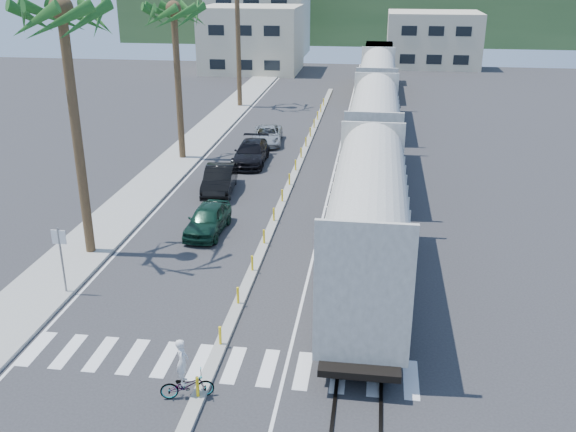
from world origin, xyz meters
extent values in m
plane|color=#28282B|center=(0.00, 0.00, 0.00)|extent=(140.00, 140.00, 0.00)
cube|color=gray|center=(-8.50, 25.00, 0.07)|extent=(3.00, 90.00, 0.15)
cube|color=black|center=(4.28, 28.00, 0.03)|extent=(0.12, 100.00, 0.06)
cube|color=black|center=(5.72, 28.00, 0.03)|extent=(0.12, 100.00, 0.06)
cube|color=gray|center=(0.00, 20.00, 0.07)|extent=(0.45, 60.00, 0.15)
cylinder|color=yellow|center=(0.00, -4.00, 0.50)|extent=(0.10, 0.10, 0.70)
cylinder|color=yellow|center=(0.00, -1.00, 0.50)|extent=(0.10, 0.10, 0.70)
cylinder|color=yellow|center=(0.00, 2.00, 0.50)|extent=(0.10, 0.10, 0.70)
cylinder|color=yellow|center=(0.00, 5.00, 0.50)|extent=(0.10, 0.10, 0.70)
cylinder|color=yellow|center=(0.00, 8.00, 0.50)|extent=(0.10, 0.10, 0.70)
cylinder|color=yellow|center=(0.00, 11.00, 0.50)|extent=(0.10, 0.10, 0.70)
cylinder|color=yellow|center=(0.00, 14.00, 0.50)|extent=(0.10, 0.10, 0.70)
cylinder|color=yellow|center=(0.00, 17.00, 0.50)|extent=(0.10, 0.10, 0.70)
cylinder|color=yellow|center=(0.00, 20.00, 0.50)|extent=(0.10, 0.10, 0.70)
cylinder|color=yellow|center=(0.00, 23.00, 0.50)|extent=(0.10, 0.10, 0.70)
cylinder|color=yellow|center=(0.00, 26.00, 0.50)|extent=(0.10, 0.10, 0.70)
cylinder|color=yellow|center=(0.00, 29.00, 0.50)|extent=(0.10, 0.10, 0.70)
cylinder|color=yellow|center=(0.00, 32.00, 0.50)|extent=(0.10, 0.10, 0.70)
cylinder|color=yellow|center=(0.00, 35.00, 0.50)|extent=(0.10, 0.10, 0.70)
cylinder|color=yellow|center=(0.00, 38.00, 0.50)|extent=(0.10, 0.10, 0.70)
cylinder|color=yellow|center=(0.00, 41.00, 0.50)|extent=(0.10, 0.10, 0.70)
cube|color=silver|center=(0.00, -2.00, 0.01)|extent=(14.00, 2.20, 0.01)
cube|color=silver|center=(-6.80, 25.00, 0.00)|extent=(0.12, 90.00, 0.01)
cube|color=silver|center=(2.50, 25.00, 0.00)|extent=(0.12, 90.00, 0.01)
cube|color=#A4A296|center=(5.00, 3.62, 2.70)|extent=(3.00, 12.88, 3.40)
cylinder|color=#A4A296|center=(5.00, 3.62, 4.40)|extent=(2.90, 12.58, 2.90)
cube|color=black|center=(5.00, 3.62, 0.50)|extent=(2.60, 12.88, 1.00)
cube|color=#A4A296|center=(5.00, 18.62, 2.70)|extent=(3.00, 12.88, 3.40)
cylinder|color=#A4A296|center=(5.00, 18.62, 4.40)|extent=(2.90, 12.58, 2.90)
cube|color=black|center=(5.00, 18.62, 0.50)|extent=(2.60, 12.88, 1.00)
cube|color=#A4A296|center=(5.00, 33.62, 2.70)|extent=(3.00, 12.88, 3.40)
cylinder|color=#A4A296|center=(5.00, 33.62, 4.40)|extent=(2.90, 12.58, 2.90)
cube|color=black|center=(5.00, 33.62, 0.50)|extent=(2.60, 12.88, 1.00)
cube|color=#4C4C4F|center=(5.00, 49.62, 1.05)|extent=(3.00, 17.00, 0.50)
cube|color=#B89312|center=(5.00, 48.62, 2.60)|extent=(2.70, 12.24, 2.60)
cube|color=#B89312|center=(5.00, 55.40, 2.90)|extent=(3.00, 3.74, 3.20)
cube|color=black|center=(5.00, 49.62, 0.45)|extent=(2.60, 13.60, 0.90)
cylinder|color=brown|center=(-8.00, 6.00, 5.50)|extent=(0.44, 0.44, 11.00)
sphere|color=#1A541D|center=(-8.00, 6.00, 11.15)|extent=(3.20, 3.20, 3.20)
cylinder|color=brown|center=(-8.30, 22.00, 5.00)|extent=(0.44, 0.44, 10.00)
sphere|color=#1A541D|center=(-8.30, 22.00, 10.15)|extent=(3.20, 3.20, 3.20)
cylinder|color=brown|center=(-8.00, 40.00, 6.00)|extent=(0.44, 0.44, 12.00)
cylinder|color=slate|center=(-7.30, 2.00, 1.50)|extent=(0.08, 0.08, 3.00)
cube|color=silver|center=(-7.30, 2.00, 2.60)|extent=(0.60, 0.04, 0.60)
cube|color=beige|center=(-11.00, 62.00, 4.00)|extent=(12.00, 10.00, 8.00)
cube|color=beige|center=(-13.00, 78.00, 5.00)|extent=(14.00, 12.00, 10.00)
cube|color=beige|center=(12.00, 70.00, 3.50)|extent=(12.00, 10.00, 7.00)
cube|color=#385628|center=(0.00, 100.00, 6.00)|extent=(80.00, 20.00, 12.00)
imported|color=#0F2F22|center=(-3.12, 9.27, 0.73)|extent=(1.94, 4.37, 1.46)
imported|color=black|center=(-4.03, 15.48, 0.79)|extent=(2.64, 5.13, 1.58)
imported|color=black|center=(-3.30, 21.64, 0.76)|extent=(2.48, 5.39, 1.52)
imported|color=#ABAEB0|center=(-3.10, 26.99, 0.66)|extent=(3.16, 5.17, 1.31)
imported|color=#9EA0A5|center=(-0.37, -3.91, 0.45)|extent=(1.50, 2.01, 0.89)
imported|color=white|center=(-0.47, -3.91, 1.33)|extent=(0.76, 0.67, 1.55)
camera|label=1|loc=(5.14, -20.15, 12.82)|focal=40.00mm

